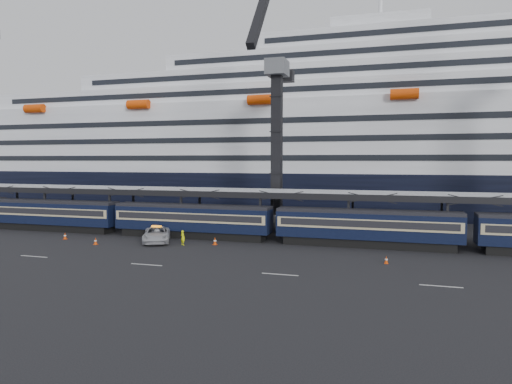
% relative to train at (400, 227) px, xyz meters
% --- Properties ---
extents(ground, '(260.00, 260.00, 0.00)m').
position_rel_train_xyz_m(ground, '(4.65, -10.00, -2.20)').
color(ground, black).
rests_on(ground, ground).
extents(train, '(133.05, 3.00, 4.05)m').
position_rel_train_xyz_m(train, '(0.00, 0.00, 0.00)').
color(train, black).
rests_on(train, ground).
extents(canopy, '(130.00, 6.25, 5.53)m').
position_rel_train_xyz_m(canopy, '(4.65, 4.00, 3.05)').
color(canopy, gray).
rests_on(canopy, ground).
extents(cruise_ship, '(214.09, 28.84, 34.00)m').
position_rel_train_xyz_m(cruise_ship, '(3.57, 35.99, 10.14)').
color(cruise_ship, black).
rests_on(cruise_ship, ground).
extents(crane_dark_near, '(4.50, 17.75, 35.08)m').
position_rel_train_xyz_m(crane_dark_near, '(-15.35, 8.59, 9.73)').
color(crane_dark_near, '#494C50').
rests_on(crane_dark_near, ground).
extents(pickup_truck, '(5.18, 6.73, 1.70)m').
position_rel_train_xyz_m(pickup_truck, '(-25.95, -3.83, -1.35)').
color(pickup_truck, '#A6A7AD').
rests_on(pickup_truck, ground).
extents(worker, '(0.69, 0.60, 1.60)m').
position_rel_train_xyz_m(worker, '(-22.33, -4.67, -1.40)').
color(worker, '#ECF90D').
rests_on(worker, ground).
extents(traffic_cone_a, '(0.40, 0.40, 0.80)m').
position_rel_train_xyz_m(traffic_cone_a, '(-37.03, -5.18, -1.80)').
color(traffic_cone_a, '#DA3F06').
rests_on(traffic_cone_a, ground).
extents(traffic_cone_b, '(0.40, 0.40, 0.79)m').
position_rel_train_xyz_m(traffic_cone_b, '(-31.57, -7.05, -1.81)').
color(traffic_cone_b, '#DA3F06').
rests_on(traffic_cone_b, ground).
extents(traffic_cone_c, '(0.42, 0.42, 0.85)m').
position_rel_train_xyz_m(traffic_cone_c, '(-19.11, -3.47, -1.78)').
color(traffic_cone_c, '#DA3F06').
rests_on(traffic_cone_c, ground).
extents(traffic_cone_d, '(0.35, 0.35, 0.71)m').
position_rel_train_xyz_m(traffic_cone_d, '(-1.24, -7.57, -1.85)').
color(traffic_cone_d, '#DA3F06').
rests_on(traffic_cone_d, ground).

